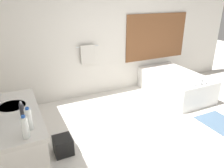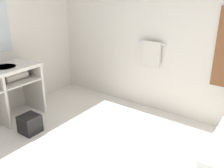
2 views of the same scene
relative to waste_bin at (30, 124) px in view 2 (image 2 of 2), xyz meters
name	(u,v)px [view 2 (image 2 of 2)]	position (x,y,z in m)	size (l,w,h in m)	color
wall_back_with_blinds	(176,32)	(1.38, 1.77, 1.21)	(7.40, 0.13, 2.70)	silver
waste_bin	(30,124)	(0.00, 0.00, 0.00)	(0.26, 0.26, 0.26)	black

